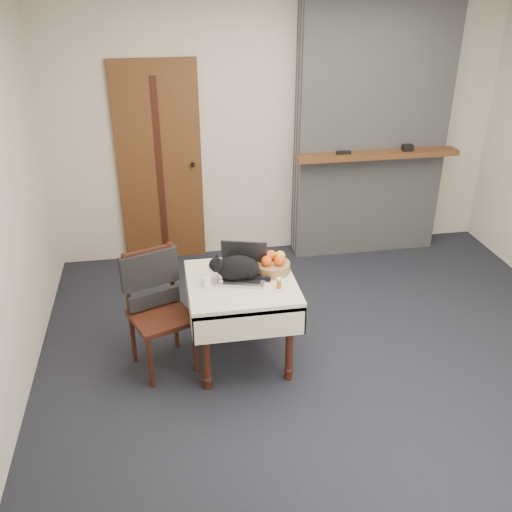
{
  "coord_description": "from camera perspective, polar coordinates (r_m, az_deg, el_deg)",
  "views": [
    {
      "loc": [
        -1.2,
        -3.48,
        2.74
      ],
      "look_at": [
        -0.58,
        0.03,
        0.92
      ],
      "focal_mm": 40.0,
      "sensor_mm": 36.0,
      "label": 1
    }
  ],
  "objects": [
    {
      "name": "fruit_basket",
      "position": [
        4.24,
        1.66,
        -0.83
      ],
      "size": [
        0.26,
        0.26,
        0.15
      ],
      "color": "#9D633F",
      "rests_on": "side_table"
    },
    {
      "name": "desk_clutter",
      "position": [
        4.21,
        0.19,
        -1.84
      ],
      "size": [
        0.14,
        0.09,
        0.01
      ],
      "primitive_type": "cube",
      "rotation": [
        0.0,
        0.0,
        0.5
      ],
      "color": "black",
      "rests_on": "side_table"
    },
    {
      "name": "cat",
      "position": [
        4.11,
        -1.82,
        -1.23
      ],
      "size": [
        0.45,
        0.19,
        0.22
      ],
      "rotation": [
        0.0,
        0.0,
        0.07
      ],
      "color": "black",
      "rests_on": "side_table"
    },
    {
      "name": "chair",
      "position": [
        4.25,
        -10.08,
        -3.73
      ],
      "size": [
        0.54,
        0.53,
        0.93
      ],
      "rotation": [
        0.0,
        0.0,
        0.37
      ],
      "color": "#3A170F",
      "rests_on": "ground"
    },
    {
      "name": "cream_jar",
      "position": [
        4.07,
        -4.97,
        -2.56
      ],
      "size": [
        0.06,
        0.06,
        0.07
      ],
      "primitive_type": "cylinder",
      "color": "white",
      "rests_on": "side_table"
    },
    {
      "name": "side_table",
      "position": [
        4.2,
        -1.46,
        -3.81
      ],
      "size": [
        0.78,
        0.78,
        0.7
      ],
      "color": "#3A170F",
      "rests_on": "ground"
    },
    {
      "name": "ground",
      "position": [
        4.59,
        7.35,
        -9.86
      ],
      "size": [
        4.5,
        4.5,
        0.0
      ],
      "primitive_type": "plane",
      "color": "black",
      "rests_on": "ground"
    },
    {
      "name": "door",
      "position": [
        5.73,
        -9.62,
        8.98
      ],
      "size": [
        0.82,
        0.1,
        2.0
      ],
      "color": "brown",
      "rests_on": "ground"
    },
    {
      "name": "pill_bottle",
      "position": [
        4.03,
        2.33,
        -2.71
      ],
      "size": [
        0.04,
        0.04,
        0.08
      ],
      "color": "#B34D16",
      "rests_on": "side_table"
    },
    {
      "name": "chimney",
      "position": [
        5.91,
        11.44,
        12.38
      ],
      "size": [
        1.62,
        0.48,
        2.6
      ],
      "color": "gray",
      "rests_on": "ground"
    },
    {
      "name": "laptop",
      "position": [
        4.17,
        -1.32,
        -1.26
      ],
      "size": [
        0.41,
        0.37,
        0.25
      ],
      "rotation": [
        0.0,
        0.0,
        -0.28
      ],
      "color": "#B7B7BC",
      "rests_on": "side_table"
    },
    {
      "name": "room_shell",
      "position": [
        4.24,
        6.94,
        13.54
      ],
      "size": [
        4.52,
        4.01,
        2.61
      ],
      "color": "beige",
      "rests_on": "ground"
    }
  ]
}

